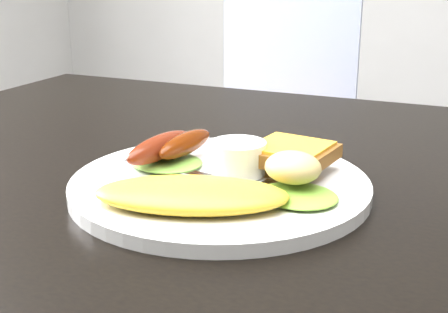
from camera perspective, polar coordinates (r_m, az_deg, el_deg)
dining_table at (r=0.63m, az=8.04°, el=-4.15°), size 1.20×0.80×0.04m
dining_chair at (r=1.70m, az=4.01°, el=0.17°), size 0.42×0.42×0.05m
plate at (r=0.59m, az=-0.39°, el=-2.67°), size 0.28×0.28×0.01m
lettuce_left at (r=0.63m, az=-5.26°, el=-0.53°), size 0.08×0.08×0.01m
lettuce_right at (r=0.54m, az=6.75°, el=-3.56°), size 0.09×0.08×0.01m
omelette at (r=0.53m, az=-2.98°, el=-3.50°), size 0.18×0.13×0.02m
sausage_a at (r=0.62m, az=-5.85°, el=0.86°), size 0.04×0.10×0.03m
sausage_b at (r=0.63m, az=-3.54°, el=1.18°), size 0.03×0.09×0.02m
ramekin at (r=0.60m, az=1.29°, el=-0.11°), size 0.06×0.06×0.03m
toast_a at (r=0.63m, az=4.55°, el=-0.25°), size 0.09×0.09×0.01m
toast_b at (r=0.60m, az=6.13°, el=0.22°), size 0.09×0.09×0.01m
potato_salad at (r=0.55m, az=6.32°, el=-0.99°), size 0.07×0.06×0.03m
fork at (r=0.60m, az=-3.36°, el=-1.55°), size 0.15×0.03×0.00m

